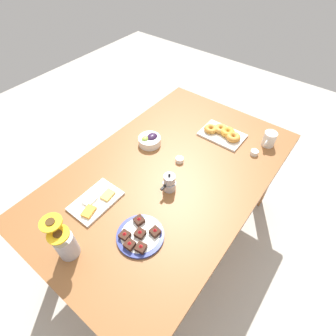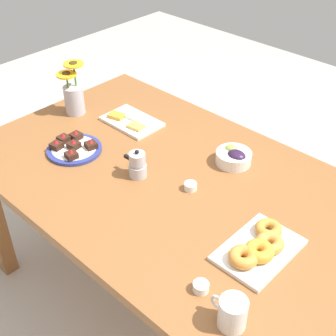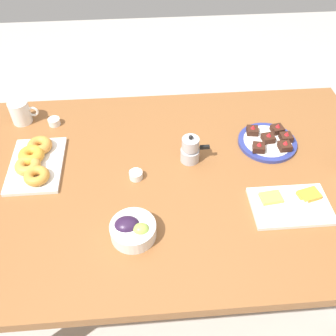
{
  "view_description": "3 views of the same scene",
  "coord_description": "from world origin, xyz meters",
  "px_view_note": "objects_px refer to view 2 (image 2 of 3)",
  "views": [
    {
      "loc": [
        0.8,
        0.61,
        1.87
      ],
      "look_at": [
        0.0,
        0.0,
        0.78
      ],
      "focal_mm": 28.0,
      "sensor_mm": 36.0,
      "label": 1
    },
    {
      "loc": [
        -0.98,
        1.03,
        1.83
      ],
      "look_at": [
        0.0,
        0.0,
        0.78
      ],
      "focal_mm": 50.0,
      "sensor_mm": 36.0,
      "label": 2
    },
    {
      "loc": [
        -0.07,
        -0.92,
        1.72
      ],
      "look_at": [
        0.0,
        0.0,
        0.78
      ],
      "focal_mm": 40.0,
      "sensor_mm": 36.0,
      "label": 3
    }
  ],
  "objects_px": {
    "dining_table": "(168,193)",
    "cheese_platter": "(131,121)",
    "grape_bowl": "(234,157)",
    "croissant_platter": "(259,247)",
    "jam_cup_berry": "(201,287)",
    "jam_cup_honey": "(190,186)",
    "coffee_mug": "(232,313)",
    "dessert_plate": "(74,148)",
    "flower_vase": "(74,96)",
    "moka_pot": "(137,165)"
  },
  "relations": [
    {
      "from": "dessert_plate",
      "to": "flower_vase",
      "type": "xyz_separation_m",
      "value": [
        0.25,
        -0.2,
        0.07
      ]
    },
    {
      "from": "grape_bowl",
      "to": "flower_vase",
      "type": "bearing_deg",
      "value": 13.31
    },
    {
      "from": "croissant_platter",
      "to": "jam_cup_honey",
      "type": "xyz_separation_m",
      "value": [
        0.37,
        -0.09,
        -0.01
      ]
    },
    {
      "from": "coffee_mug",
      "to": "flower_vase",
      "type": "distance_m",
      "value": 1.3
    },
    {
      "from": "dessert_plate",
      "to": "jam_cup_honey",
      "type": "bearing_deg",
      "value": -164.94
    },
    {
      "from": "cheese_platter",
      "to": "jam_cup_berry",
      "type": "distance_m",
      "value": 0.98
    },
    {
      "from": "grape_bowl",
      "to": "dessert_plate",
      "type": "distance_m",
      "value": 0.66
    },
    {
      "from": "jam_cup_berry",
      "to": "dining_table",
      "type": "bearing_deg",
      "value": -36.55
    },
    {
      "from": "dining_table",
      "to": "cheese_platter",
      "type": "distance_m",
      "value": 0.44
    },
    {
      "from": "cheese_platter",
      "to": "dessert_plate",
      "type": "relative_size",
      "value": 1.15
    },
    {
      "from": "jam_cup_honey",
      "to": "dessert_plate",
      "type": "height_order",
      "value": "dessert_plate"
    },
    {
      "from": "dining_table",
      "to": "moka_pot",
      "type": "distance_m",
      "value": 0.18
    },
    {
      "from": "coffee_mug",
      "to": "flower_vase",
      "type": "xyz_separation_m",
      "value": [
        1.23,
        -0.42,
        0.04
      ]
    },
    {
      "from": "grape_bowl",
      "to": "moka_pot",
      "type": "distance_m",
      "value": 0.39
    },
    {
      "from": "jam_cup_honey",
      "to": "moka_pot",
      "type": "xyz_separation_m",
      "value": [
        0.2,
        0.07,
        0.03
      ]
    },
    {
      "from": "coffee_mug",
      "to": "jam_cup_berry",
      "type": "relative_size",
      "value": 2.37
    },
    {
      "from": "grape_bowl",
      "to": "croissant_platter",
      "type": "distance_m",
      "value": 0.48
    },
    {
      "from": "jam_cup_berry",
      "to": "flower_vase",
      "type": "relative_size",
      "value": 0.2
    },
    {
      "from": "grape_bowl",
      "to": "flower_vase",
      "type": "height_order",
      "value": "flower_vase"
    },
    {
      "from": "coffee_mug",
      "to": "cheese_platter",
      "type": "xyz_separation_m",
      "value": [
        0.97,
        -0.53,
        -0.04
      ]
    },
    {
      "from": "grape_bowl",
      "to": "flower_vase",
      "type": "distance_m",
      "value": 0.8
    },
    {
      "from": "dining_table",
      "to": "moka_pot",
      "type": "relative_size",
      "value": 13.45
    },
    {
      "from": "moka_pot",
      "to": "jam_cup_berry",
      "type": "bearing_deg",
      "value": 154.56
    },
    {
      "from": "coffee_mug",
      "to": "dessert_plate",
      "type": "distance_m",
      "value": 1.0
    },
    {
      "from": "jam_cup_berry",
      "to": "flower_vase",
      "type": "xyz_separation_m",
      "value": [
        1.1,
        -0.39,
        0.07
      ]
    },
    {
      "from": "moka_pot",
      "to": "dessert_plate",
      "type": "bearing_deg",
      "value": 11.71
    },
    {
      "from": "coffee_mug",
      "to": "cheese_platter",
      "type": "relative_size",
      "value": 0.44
    },
    {
      "from": "dining_table",
      "to": "cheese_platter",
      "type": "bearing_deg",
      "value": -23.65
    },
    {
      "from": "croissant_platter",
      "to": "jam_cup_honey",
      "type": "distance_m",
      "value": 0.38
    },
    {
      "from": "moka_pot",
      "to": "flower_vase",
      "type": "bearing_deg",
      "value": -13.46
    },
    {
      "from": "grape_bowl",
      "to": "dining_table",
      "type": "bearing_deg",
      "value": 62.24
    },
    {
      "from": "dining_table",
      "to": "jam_cup_honey",
      "type": "distance_m",
      "value": 0.15
    },
    {
      "from": "flower_vase",
      "to": "coffee_mug",
      "type": "bearing_deg",
      "value": 161.2
    },
    {
      "from": "cheese_platter",
      "to": "jam_cup_honey",
      "type": "bearing_deg",
      "value": 161.01
    },
    {
      "from": "cheese_platter",
      "to": "croissant_platter",
      "type": "relative_size",
      "value": 0.92
    },
    {
      "from": "grape_bowl",
      "to": "croissant_platter",
      "type": "height_order",
      "value": "grape_bowl"
    },
    {
      "from": "cheese_platter",
      "to": "flower_vase",
      "type": "bearing_deg",
      "value": 23.96
    },
    {
      "from": "croissant_platter",
      "to": "jam_cup_berry",
      "type": "relative_size",
      "value": 5.89
    },
    {
      "from": "grape_bowl",
      "to": "dessert_plate",
      "type": "relative_size",
      "value": 0.63
    },
    {
      "from": "jam_cup_honey",
      "to": "dessert_plate",
      "type": "relative_size",
      "value": 0.21
    },
    {
      "from": "coffee_mug",
      "to": "jam_cup_honey",
      "type": "distance_m",
      "value": 0.58
    },
    {
      "from": "croissant_platter",
      "to": "flower_vase",
      "type": "height_order",
      "value": "flower_vase"
    },
    {
      "from": "cheese_platter",
      "to": "croissant_platter",
      "type": "xyz_separation_m",
      "value": [
        -0.88,
        0.26,
        0.01
      ]
    },
    {
      "from": "grape_bowl",
      "to": "jam_cup_berry",
      "type": "relative_size",
      "value": 2.96
    },
    {
      "from": "dining_table",
      "to": "cheese_platter",
      "type": "height_order",
      "value": "cheese_platter"
    },
    {
      "from": "grape_bowl",
      "to": "moka_pot",
      "type": "relative_size",
      "value": 1.19
    },
    {
      "from": "dining_table",
      "to": "jam_cup_honey",
      "type": "xyz_separation_m",
      "value": [
        -0.11,
        0.0,
        0.1
      ]
    },
    {
      "from": "cheese_platter",
      "to": "dining_table",
      "type": "bearing_deg",
      "value": 156.35
    },
    {
      "from": "jam_cup_berry",
      "to": "jam_cup_honey",
      "type": "bearing_deg",
      "value": -44.76
    },
    {
      "from": "moka_pot",
      "to": "grape_bowl",
      "type": "bearing_deg",
      "value": -124.05
    }
  ]
}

